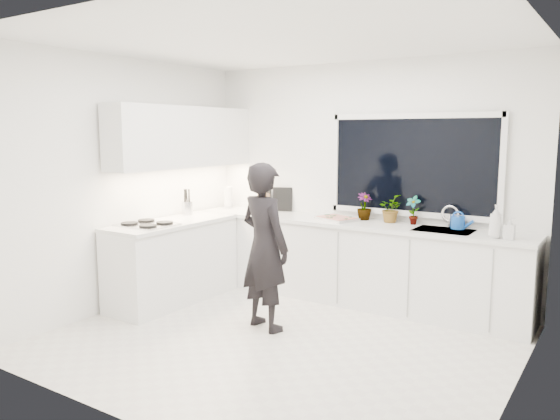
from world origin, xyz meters
The scene contains 25 objects.
floor centered at (0.00, 0.00, -0.01)m, with size 4.00×3.50×0.02m, color beige.
wall_back centered at (0.00, 1.76, 1.35)m, with size 4.00×0.02×2.70m, color white.
wall_left centered at (-2.01, 0.00, 1.35)m, with size 0.02×3.50×2.70m, color white.
wall_right centered at (2.01, 0.00, 1.35)m, with size 0.02×3.50×2.70m, color white.
ceiling centered at (0.00, 0.00, 2.71)m, with size 4.00×3.50×0.02m, color white.
window centered at (0.60, 1.73, 1.55)m, with size 1.80×0.02×1.00m, color black.
base_cabinets_back centered at (0.00, 1.45, 0.44)m, with size 3.92×0.58×0.88m, color white.
base_cabinets_left centered at (-1.67, 0.35, 0.44)m, with size 0.58×1.60×0.88m, color white.
countertop_back centered at (0.00, 1.44, 0.90)m, with size 3.94×0.62×0.04m, color silver.
countertop_left centered at (-1.67, 0.35, 0.90)m, with size 0.62×1.60×0.04m, color silver.
upper_cabinets centered at (-1.79, 0.70, 1.85)m, with size 0.34×2.10×0.70m, color white.
sink centered at (1.05, 1.45, 0.87)m, with size 0.58×0.42×0.14m, color silver.
faucet centered at (1.05, 1.65, 1.03)m, with size 0.03×0.03×0.22m, color silver.
stovetop centered at (-1.69, 0.00, 0.94)m, with size 0.56×0.48×0.03m, color black.
person centered at (-0.30, 0.20, 0.81)m, with size 0.59×0.39×1.63m, color black.
pizza_tray centered at (-0.15, 1.42, 0.94)m, with size 0.43×0.32×0.03m, color silver.
pizza centered at (-0.15, 1.42, 0.95)m, with size 0.39×0.28×0.01m, color red.
watering_can centered at (1.15, 1.61, 0.98)m, with size 0.14×0.14×0.13m, color #124CB1.
paper_towel_roll centered at (-1.82, 1.55, 1.05)m, with size 0.11×0.11×0.26m, color silver.
knife_block centered at (-1.30, 1.59, 1.03)m, with size 0.13×0.10×0.22m, color #8A5E40.
utensil_crock centered at (-1.85, 0.80, 1.00)m, with size 0.13×0.13×0.16m, color silver.
picture_frame_large centered at (-1.34, 1.69, 1.06)m, with size 0.22×0.02×0.28m, color black.
picture_frame_small centered at (-1.06, 1.69, 1.07)m, with size 0.25×0.02×0.30m, color black.
herb_plants centered at (0.36, 1.61, 1.07)m, with size 0.78×0.36×0.31m.
soap_bottles centered at (1.61, 1.30, 1.06)m, with size 0.25×0.16×0.31m.
Camera 1 is at (2.64, -4.03, 1.91)m, focal length 35.00 mm.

